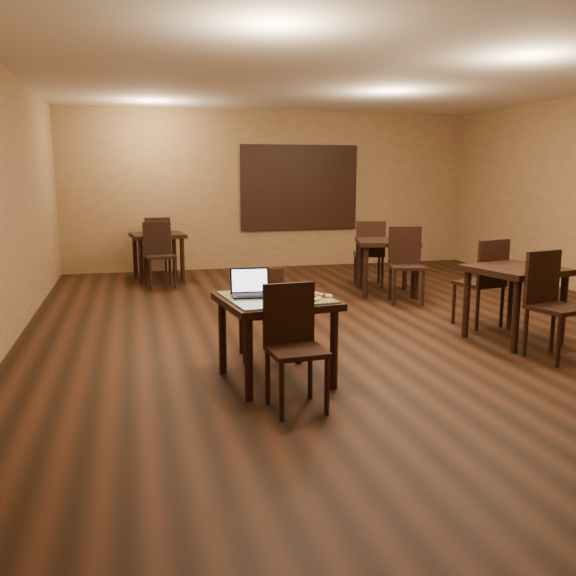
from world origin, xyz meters
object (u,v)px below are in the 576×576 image
object	(u,v)px
other_table_a_chair_near	(406,260)
other_table_c_chair_near	(551,298)
pizza_pan	(283,290)
other_table_b	(158,241)
other_table_a	(387,249)
other_table_a_chair_far	(370,250)
other_table_c_chair_far	(485,278)
chair_main_near	(293,339)
laptop	(251,289)
other_table_b_chair_far	(157,242)
other_table_b_chair_near	(159,250)
other_table_c	(515,280)
chair_main_far	(261,308)
tiled_table	(276,308)

from	to	relation	value
other_table_a_chair_near	other_table_c_chair_near	xyz separation A→B (m)	(0.23, -2.83, -0.01)
pizza_pan	other_table_b	size ratio (longest dim) A/B	0.39
other_table_a	other_table_a_chair_far	xyz separation A→B (m)	(-0.02, 0.63, -0.08)
other_table_c_chair_near	other_table_c_chair_far	bearing A→B (deg)	74.85
chair_main_near	laptop	size ratio (longest dim) A/B	2.70
other_table_a_chair_near	other_table_c_chair_far	xyz separation A→B (m)	(0.28, -1.59, -0.01)
chair_main_near	other_table_b_chair_far	world-z (taller)	other_table_b_chair_far
other_table_b_chair_near	other_table_c	world-z (taller)	other_table_b_chair_near
other_table_b	other_table_a_chair_near	bearing A→B (deg)	-46.34
other_table_a_chair_near	other_table_b_chair_near	xyz separation A→B (m)	(-3.36, 2.12, -0.01)
other_table_c_chair_far	other_table_a	bearing A→B (deg)	-95.47
laptop	other_table_b_chair_near	distance (m)	4.92
other_table_a_chair_near	laptop	bearing A→B (deg)	-120.10
other_table_b_chair_far	pizza_pan	bearing A→B (deg)	91.27
other_table_a	other_table_a_chair_near	world-z (taller)	other_table_a_chair_near
chair_main_near	chair_main_far	world-z (taller)	chair_main_near
pizza_pan	other_table_c_chair_far	xyz separation A→B (m)	(2.73, 1.04, -0.17)
other_table_c	other_table_c_chair_far	distance (m)	0.63
other_table_b_chair_far	other_table_c_chair_far	size ratio (longest dim) A/B	0.99
other_table_a_chair_near	other_table_c	distance (m)	2.23
tiled_table	other_table_c_chair_near	distance (m)	2.81
chair_main_near	other_table_b_chair_near	bearing A→B (deg)	93.69
laptop	other_table_a_chair_far	xyz separation A→B (m)	(2.72, 4.02, -0.22)
tiled_table	chair_main_far	world-z (taller)	chair_main_far
other_table_b	other_table_c	distance (m)	6.12
laptop	other_table_c_chair_near	size ratio (longest dim) A/B	0.34
other_table_a_chair_far	other_table_c_chair_near	size ratio (longest dim) A/B	1.01
chair_main_far	other_table_a	xyz separation A→B (m)	(2.55, 2.88, 0.16)
pizza_pan	other_table_a_chair_near	distance (m)	3.60
laptop	other_table_c	bearing A→B (deg)	15.79
tiled_table	other_table_a_chair_near	bearing A→B (deg)	40.33
chair_main_far	other_table_c	distance (m)	2.84
chair_main_near	pizza_pan	bearing A→B (deg)	77.29
pizza_pan	tiled_table	bearing A→B (deg)	-116.57
pizza_pan	other_table_a_chair_near	xyz separation A→B (m)	(2.45, 2.63, -0.16)
chair_main_near	other_table_a_chair_near	xyz separation A→B (m)	(2.58, 3.49, 0.06)
tiled_table	chair_main_far	bearing A→B (deg)	82.69
other_table_a	other_table_b_chair_near	size ratio (longest dim) A/B	1.03
other_table_a_chair_far	chair_main_near	bearing A→B (deg)	76.87
chair_main_near	chair_main_far	size ratio (longest dim) A/B	1.04
tiled_table	other_table_a_chair_near	world-z (taller)	other_table_a_chair_near
pizza_pan	other_table_c	distance (m)	2.74
other_table_c	pizza_pan	bearing A→B (deg)	175.55
other_table_b_chair_far	other_table_c_chair_near	xyz separation A→B (m)	(3.57, -6.17, 0.01)
other_table_c_chair_far	other_table_b	bearing A→B (deg)	-63.17
chair_main_near	other_table_c	size ratio (longest dim) A/B	0.92
other_table_b	other_table_c_chair_far	size ratio (longest dim) A/B	0.91
tiled_table	laptop	distance (m)	0.28
other_table_c	other_table_c_chair_near	distance (m)	0.63
other_table_a_chair_far	other_table_b_chair_near	world-z (taller)	other_table_a_chair_far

